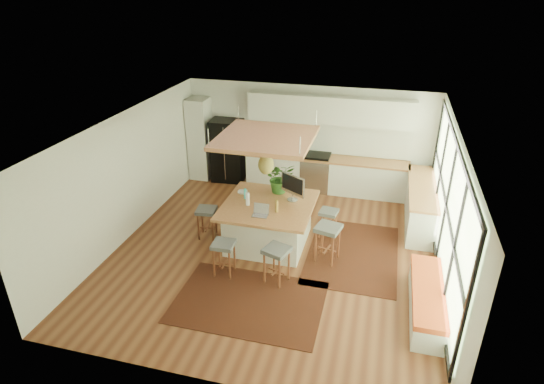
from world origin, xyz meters
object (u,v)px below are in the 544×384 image
(island, at_px, (269,223))
(stool_left_side, at_px, (207,222))
(microwave, at_px, (267,145))
(monitor, at_px, (293,189))
(fridge, at_px, (228,148))
(stool_near_right, at_px, (277,265))
(stool_near_left, at_px, (224,258))
(stool_right_front, at_px, (327,245))
(island_plant, at_px, (280,181))
(stool_right_back, at_px, (328,222))
(laptop, at_px, (260,210))

(island, bearing_deg, stool_left_side, -175.46)
(microwave, bearing_deg, monitor, -54.78)
(fridge, height_order, stool_near_right, fridge)
(stool_near_left, bearing_deg, stool_right_front, 27.39)
(stool_right_front, bearing_deg, stool_left_side, 175.04)
(stool_left_side, bearing_deg, microwave, 79.81)
(stool_right_front, height_order, monitor, monitor)
(stool_right_front, bearing_deg, island_plant, 141.87)
(stool_right_front, bearing_deg, fridge, 134.79)
(fridge, xyz_separation_m, stool_left_side, (0.59, -3.04, -0.57))
(stool_left_side, bearing_deg, stool_right_back, 15.26)
(stool_right_back, bearing_deg, island, -153.73)
(microwave, bearing_deg, stool_near_right, -63.11)
(stool_right_front, xyz_separation_m, island_plant, (-1.22, 0.96, 0.84))
(stool_left_side, bearing_deg, island, 4.54)
(laptop, bearing_deg, microwave, 101.85)
(stool_near_left, bearing_deg, island, 67.67)
(stool_right_back, relative_size, island_plant, 0.93)
(stool_near_left, xyz_separation_m, stool_near_right, (1.03, 0.01, 0.00))
(stool_near_left, height_order, monitor, monitor)
(microwave, bearing_deg, stool_near_left, -76.68)
(stool_right_back, height_order, microwave, microwave)
(monitor, bearing_deg, stool_right_front, -5.94)
(stool_near_right, relative_size, stool_right_back, 1.16)
(fridge, distance_m, stool_right_front, 4.65)
(stool_right_front, height_order, island_plant, island_plant)
(island, bearing_deg, monitor, 33.63)
(fridge, xyz_separation_m, island_plant, (2.03, -2.32, 0.27))
(laptop, xyz_separation_m, microwave, (-0.79, 3.43, 0.07))
(stool_near_right, height_order, microwave, microwave)
(laptop, height_order, island_plant, island_plant)
(island, relative_size, laptop, 5.59)
(stool_left_side, xyz_separation_m, monitor, (1.80, 0.40, 0.83))
(laptop, bearing_deg, stool_near_right, -55.72)
(island, xyz_separation_m, stool_near_right, (0.50, -1.28, -0.11))
(stool_right_front, xyz_separation_m, laptop, (-1.33, -0.20, 0.70))
(stool_near_left, bearing_deg, microwave, 93.92)
(microwave, xyz_separation_m, island_plant, (0.90, -2.28, 0.07))
(laptop, distance_m, microwave, 3.52)
(island, xyz_separation_m, stool_near_left, (-0.53, -1.29, -0.11))
(island, bearing_deg, stool_near_right, -68.67)
(stool_near_left, height_order, laptop, laptop)
(stool_near_left, height_order, stool_right_front, stool_right_front)
(stool_right_front, distance_m, island_plant, 1.76)
(island, xyz_separation_m, monitor, (0.44, 0.29, 0.72))
(stool_right_front, xyz_separation_m, stool_left_side, (-2.66, 0.23, 0.00))
(stool_near_right, bearing_deg, stool_left_side, 147.74)
(stool_right_back, xyz_separation_m, stool_left_side, (-2.54, -0.69, 0.00))
(fridge, xyz_separation_m, stool_near_right, (2.45, -4.21, -0.57))
(fridge, height_order, microwave, fridge)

